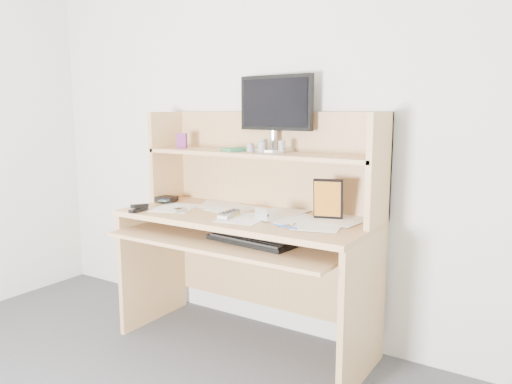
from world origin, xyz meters
The scene contains 19 objects.
back_wall centered at (0.00, 1.80, 1.25)m, with size 3.60×0.04×2.50m, color beige.
desk centered at (0.00, 1.56, 0.69)m, with size 1.40×0.70×1.30m.
paper_clutter centered at (0.00, 1.48, 0.75)m, with size 1.32×0.54×0.01m, color white.
keyboard centered at (0.14, 1.33, 0.67)m, with size 0.48×0.21×0.03m.
tv_remote centered at (-0.04, 1.39, 0.77)m, with size 0.05×0.20×0.02m, color #9E9E99.
flip_phone centered at (-0.35, 1.35, 0.77)m, with size 0.04×0.08×0.02m, color #B6B7B9.
stapler centered at (-0.55, 1.23, 0.78)m, with size 0.03×0.12×0.04m, color black.
wallet centered at (-0.62, 1.54, 0.77)m, with size 0.11×0.09×0.03m, color black.
sticky_note_pad centered at (-0.05, 1.42, 0.75)m, with size 0.08×0.08×0.01m, color yellow.
digital_camera centered at (0.16, 1.41, 0.79)m, with size 0.10×0.04×0.06m, color silver.
game_case centered at (0.43, 1.60, 0.86)m, with size 0.15×0.02×0.21m, color black.
blue_pen centered at (0.34, 1.33, 0.76)m, with size 0.01×0.01×0.13m, color #1642AA.
card_box centered at (-0.54, 1.60, 1.13)m, with size 0.07×0.02×0.09m, color maroon.
shelf_book centered at (-0.15, 1.63, 1.09)m, with size 0.12×0.16×0.02m, color #358554.
chip_stack_a centered at (0.04, 1.59, 1.11)m, with size 0.04×0.04×0.06m, color black.
chip_stack_b centered at (0.02, 1.63, 1.12)m, with size 0.04×0.04×0.07m, color white.
chip_stack_c centered at (-0.03, 1.59, 1.11)m, with size 0.04×0.04×0.05m, color black.
chip_stack_d centered at (0.14, 1.63, 1.11)m, with size 0.04×0.04×0.07m, color silver.
monitor centered at (0.05, 1.72, 1.31)m, with size 0.49×0.24×0.42m.
Camera 1 is at (1.47, -0.71, 1.30)m, focal length 35.00 mm.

